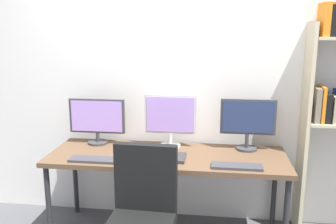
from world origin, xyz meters
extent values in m
cube|color=silver|center=(0.00, 1.02, 1.30)|extent=(4.37, 0.10, 2.60)
cube|color=brown|center=(0.00, 0.60, 0.72)|extent=(1.97, 0.68, 0.04)
cylinder|color=#262628|center=(-0.93, 0.31, 0.35)|extent=(0.04, 0.04, 0.70)
cylinder|color=#262628|center=(0.93, 0.31, 0.35)|extent=(0.04, 0.04, 0.70)
cylinder|color=#262628|center=(-0.93, 0.89, 0.35)|extent=(0.04, 0.04, 0.70)
cylinder|color=#262628|center=(0.93, 0.89, 0.35)|extent=(0.04, 0.04, 0.70)
cube|color=beige|center=(1.13, 0.83, 0.91)|extent=(0.03, 0.28, 1.82)
cube|color=gray|center=(1.20, 0.82, 1.15)|extent=(0.04, 0.22, 0.28)
cube|color=orange|center=(1.25, 0.82, 1.16)|extent=(0.03, 0.22, 0.30)
cube|color=black|center=(1.29, 0.83, 1.13)|extent=(0.05, 0.22, 0.24)
cube|color=tan|center=(1.34, 0.82, 1.12)|extent=(0.03, 0.22, 0.22)
cube|color=orange|center=(1.21, 0.82, 1.83)|extent=(0.05, 0.22, 0.26)
cube|color=black|center=(1.26, 0.83, 1.82)|extent=(0.05, 0.22, 0.24)
cube|color=orange|center=(1.30, 0.83, 1.83)|extent=(0.03, 0.22, 0.27)
cube|color=black|center=(-0.08, 0.08, 0.75)|extent=(0.44, 0.09, 0.48)
cylinder|color=#38383D|center=(-0.66, 0.81, 0.75)|extent=(0.18, 0.18, 0.02)
cylinder|color=#38383D|center=(-0.66, 0.81, 0.80)|extent=(0.03, 0.03, 0.08)
cube|color=#38383D|center=(-0.66, 0.81, 1.00)|extent=(0.51, 0.03, 0.31)
cube|color=#B28CE5|center=(-0.66, 0.80, 1.00)|extent=(0.47, 0.01, 0.28)
cylinder|color=silver|center=(0.00, 0.81, 0.75)|extent=(0.18, 0.18, 0.02)
cylinder|color=silver|center=(0.00, 0.81, 0.81)|extent=(0.03, 0.03, 0.10)
cube|color=silver|center=(0.00, 0.81, 1.03)|extent=(0.45, 0.03, 0.34)
cube|color=#B28CE5|center=(0.00, 0.80, 1.03)|extent=(0.42, 0.01, 0.31)
cylinder|color=#38383D|center=(0.66, 0.81, 0.75)|extent=(0.18, 0.18, 0.02)
cylinder|color=#38383D|center=(0.66, 0.81, 0.82)|extent=(0.03, 0.03, 0.12)
cube|color=#38383D|center=(0.66, 0.81, 1.03)|extent=(0.47, 0.03, 0.30)
cube|color=navy|center=(0.66, 0.80, 1.03)|extent=(0.43, 0.01, 0.27)
cube|color=#38383D|center=(-0.56, 0.37, 0.75)|extent=(0.38, 0.13, 0.02)
cube|color=#38383D|center=(0.56, 0.37, 0.75)|extent=(0.38, 0.13, 0.02)
ellipsoid|color=silver|center=(-0.33, 0.45, 0.76)|extent=(0.06, 0.10, 0.03)
cube|color=#2D2D2D|center=(0.00, 0.49, 0.75)|extent=(0.32, 0.22, 0.02)
camera|label=1|loc=(0.39, -2.29, 1.77)|focal=39.44mm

